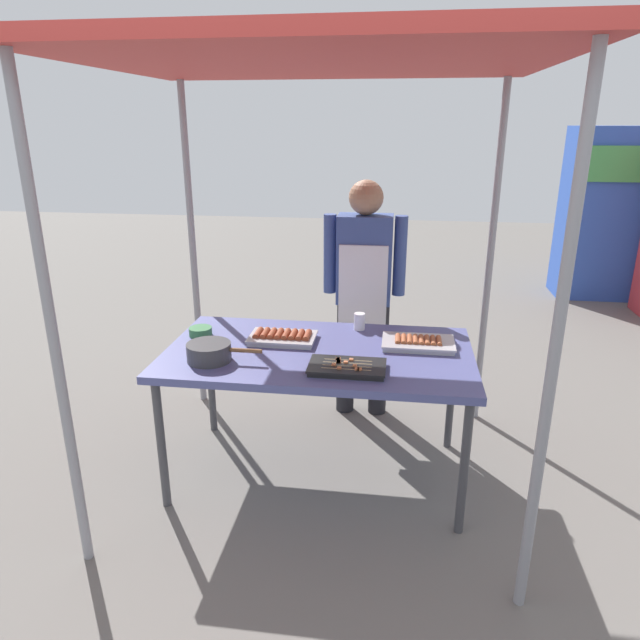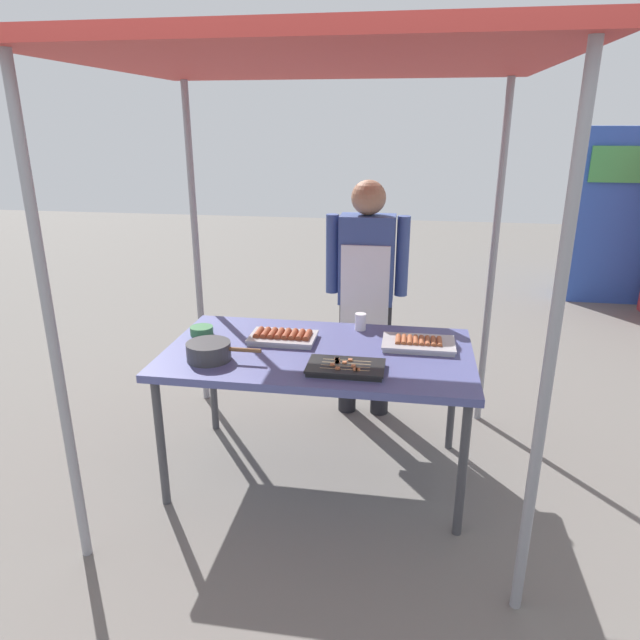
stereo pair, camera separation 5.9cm
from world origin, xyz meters
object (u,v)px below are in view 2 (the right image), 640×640
object	(u,v)px
stall_table	(318,359)
tray_pork_links	(418,343)
cooking_wok	(209,350)
vendor_woman	(366,282)
tray_grilled_sausages	(283,337)
condiment_bowl	(202,331)
tray_meat_skewers	(346,368)
drink_cup_near_edge	(360,322)
neighbor_stall_left	(612,215)

from	to	relation	value
stall_table	tray_pork_links	xyz separation A→B (m)	(0.52, 0.13, 0.07)
tray_pork_links	cooking_wok	bearing A→B (deg)	-161.84
stall_table	vendor_woman	xyz separation A→B (m)	(0.18, 0.77, 0.22)
tray_grilled_sausages	condiment_bowl	world-z (taller)	tray_grilled_sausages
tray_pork_links	tray_grilled_sausages	bearing A→B (deg)	-177.92
tray_grilled_sausages	tray_meat_skewers	bearing A→B (deg)	-41.63
stall_table	tray_pork_links	bearing A→B (deg)	13.98
cooking_wok	drink_cup_near_edge	bearing A→B (deg)	38.27
condiment_bowl	stall_table	bearing A→B (deg)	-10.38
vendor_woman	cooking_wok	bearing A→B (deg)	54.53
tray_meat_skewers	drink_cup_near_edge	size ratio (longest dim) A/B	3.83
cooking_wok	neighbor_stall_left	distance (m)	5.19
condiment_bowl	neighbor_stall_left	world-z (taller)	neighbor_stall_left
cooking_wok	neighbor_stall_left	size ratio (longest dim) A/B	0.21
vendor_woman	neighbor_stall_left	world-z (taller)	neighbor_stall_left
tray_grilled_sausages	vendor_woman	bearing A→B (deg)	59.54
neighbor_stall_left	cooking_wok	bearing A→B (deg)	-126.89
vendor_woman	tray_pork_links	bearing A→B (deg)	117.46
cooking_wok	tray_grilled_sausages	bearing A→B (deg)	45.62
cooking_wok	neighbor_stall_left	world-z (taller)	neighbor_stall_left
tray_meat_skewers	vendor_woman	distance (m)	1.02
drink_cup_near_edge	vendor_woman	size ratio (longest dim) A/B	0.06
neighbor_stall_left	tray_grilled_sausages	bearing A→B (deg)	-126.20
tray_meat_skewers	neighbor_stall_left	distance (m)	4.83
vendor_woman	drink_cup_near_edge	bearing A→B (deg)	90.77
tray_grilled_sausages	neighbor_stall_left	size ratio (longest dim) A/B	0.19
tray_pork_links	drink_cup_near_edge	world-z (taller)	drink_cup_near_edge
drink_cup_near_edge	tray_meat_skewers	bearing A→B (deg)	-91.54
condiment_bowl	neighbor_stall_left	xyz separation A→B (m)	(3.28, 3.81, 0.15)
cooking_wok	vendor_woman	world-z (taller)	vendor_woman
stall_table	tray_pork_links	size ratio (longest dim) A/B	4.20
tray_pork_links	condiment_bowl	xyz separation A→B (m)	(-1.20, -0.00, 0.00)
tray_meat_skewers	tray_pork_links	size ratio (longest dim) A/B	0.97
drink_cup_near_edge	stall_table	bearing A→B (deg)	-118.39
tray_meat_skewers	vendor_woman	xyz separation A→B (m)	(0.01, 1.01, 0.15)
tray_meat_skewers	condiment_bowl	bearing A→B (deg)	156.91
tray_pork_links	drink_cup_near_edge	bearing A→B (deg)	146.49
cooking_wok	neighbor_stall_left	bearing A→B (deg)	53.11
neighbor_stall_left	drink_cup_near_edge	bearing A→B (deg)	-123.83
drink_cup_near_edge	vendor_woman	xyz separation A→B (m)	(-0.01, 0.43, 0.12)
drink_cup_near_edge	vendor_woman	bearing A→B (deg)	90.77
condiment_bowl	drink_cup_near_edge	xyz separation A→B (m)	(0.87, 0.22, 0.02)
tray_meat_skewers	drink_cup_near_edge	xyz separation A→B (m)	(0.02, 0.59, 0.03)
tray_pork_links	neighbor_stall_left	bearing A→B (deg)	61.39
tray_pork_links	neighbor_stall_left	world-z (taller)	neighbor_stall_left
stall_table	cooking_wok	bearing A→B (deg)	-157.88
tray_pork_links	condiment_bowl	distance (m)	1.20
cooking_wok	vendor_woman	distance (m)	1.21
drink_cup_near_edge	condiment_bowl	bearing A→B (deg)	-165.78
cooking_wok	tray_pork_links	bearing A→B (deg)	18.16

